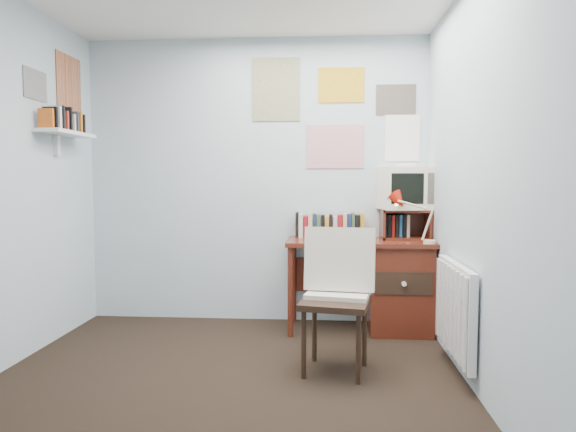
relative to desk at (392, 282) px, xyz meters
name	(u,v)px	position (x,y,z in m)	size (l,w,h in m)	color
ground	(216,402)	(-1.17, -1.48, -0.41)	(3.50, 3.50, 0.00)	black
back_wall	(256,181)	(-1.17, 0.27, 0.84)	(3.00, 0.02, 2.50)	silver
right_wall	(493,181)	(0.33, -1.48, 0.84)	(0.02, 3.50, 2.50)	silver
desk	(392,282)	(0.00, 0.00, 0.00)	(1.20, 0.55, 0.76)	#5D2215
desk_chair	(335,303)	(-0.49, -0.97, 0.05)	(0.47, 0.45, 0.92)	black
desk_lamp	(430,221)	(0.26, -0.21, 0.54)	(0.25, 0.22, 0.36)	red
tv_riser	(405,224)	(0.12, 0.11, 0.48)	(0.40, 0.30, 0.25)	#5D2215
crt_tv	(406,186)	(0.12, 0.13, 0.80)	(0.41, 0.38, 0.39)	#EEE5C7
book_row	(330,225)	(-0.51, 0.18, 0.46)	(0.60, 0.14, 0.22)	#5D2215
radiator	(455,309)	(0.29, -0.93, 0.01)	(0.09, 0.80, 0.60)	white
wall_shelf	(66,133)	(-2.57, -0.38, 1.21)	(0.20, 0.62, 0.24)	white
posters_back	(335,112)	(-0.47, 0.26, 1.44)	(1.20, 0.01, 0.90)	white
posters_left	(53,84)	(-2.67, -0.38, 1.59)	(0.01, 0.70, 0.60)	white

